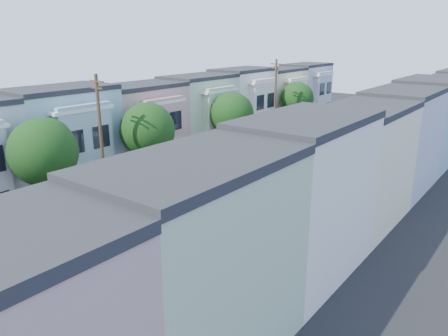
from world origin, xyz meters
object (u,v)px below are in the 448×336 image
at_px(fedex_truck, 247,179).
at_px(parked_right_b, 186,245).
at_px(parked_right_a, 76,308).
at_px(tree_c, 147,130).
at_px(parked_left_c, 92,208).
at_px(parked_right_d, 362,150).
at_px(utility_pole_far, 275,101).
at_px(lead_sedan, 305,163).
at_px(parked_right_c, 330,168).
at_px(tree_b, 42,152).
at_px(tree_e, 296,99).
at_px(tree_d, 231,114).
at_px(parked_left_d, 186,174).
at_px(tree_far_r, 387,120).
at_px(utility_pole_near, 101,140).

xyz_separation_m(fedex_truck, parked_right_b, (2.93, -10.77, -0.82)).
bearing_deg(parked_right_a, tree_c, 121.35).
bearing_deg(parked_left_c, parked_right_d, 67.76).
distance_m(utility_pole_far, lead_sedan, 12.87).
xyz_separation_m(utility_pole_far, parked_left_c, (1.40, -28.39, -4.54)).
distance_m(parked_left_c, parked_right_c, 22.54).
xyz_separation_m(tree_b, lead_sedan, (8.64, 22.48, -4.50)).
bearing_deg(parked_left_c, utility_pole_far, 89.40).
bearing_deg(parked_left_c, tree_c, 97.70).
xyz_separation_m(tree_e, fedex_truck, (8.27, -23.55, -3.28)).
bearing_deg(tree_d, parked_right_c, 5.15).
distance_m(tree_b, tree_c, 9.67).
xyz_separation_m(fedex_truck, parked_right_a, (2.93, -18.42, -0.94)).
bearing_deg(tree_e, parked_left_d, -86.57).
distance_m(parked_right_b, parked_right_c, 20.77).
xyz_separation_m(tree_far_r, lead_sedan, (-4.56, -9.92, -3.38)).
bearing_deg(tree_e, tree_b, -90.00).
bearing_deg(parked_left_c, tree_d, 90.74).
bearing_deg(parked_right_b, tree_e, 106.41).
relative_size(tree_d, parked_left_d, 1.63).
height_order(tree_d, parked_right_d, tree_d).
relative_size(tree_c, parked_right_b, 1.67).
relative_size(tree_d, tree_far_r, 1.26).
bearing_deg(tree_d, parked_right_d, 40.21).
height_order(tree_far_r, utility_pole_near, utility_pole_near).
bearing_deg(parked_right_d, utility_pole_near, -108.27).
bearing_deg(lead_sedan, tree_far_r, 65.65).
height_order(parked_right_b, parked_right_c, parked_right_b).
xyz_separation_m(utility_pole_near, parked_right_c, (11.20, 17.91, -4.51)).
height_order(tree_c, lead_sedan, tree_c).
relative_size(lead_sedan, parked_right_c, 0.98).
xyz_separation_m(tree_d, fedex_truck, (8.27, -9.00, -3.24)).
xyz_separation_m(tree_b, parked_right_c, (11.20, 22.83, -4.56)).
bearing_deg(utility_pole_near, tree_b, -90.02).
bearing_deg(parked_left_c, parked_right_b, -6.22).
relative_size(parked_left_c, parked_right_c, 0.95).
height_order(fedex_truck, parked_left_c, fedex_truck).
relative_size(utility_pole_far, parked_left_d, 2.27).
relative_size(parked_right_a, parked_right_d, 0.88).
height_order(tree_c, parked_right_a, tree_c).
height_order(tree_b, fedex_truck, tree_b).
bearing_deg(tree_d, parked_right_a, -67.78).
relative_size(tree_c, parked_right_a, 1.79).
distance_m(tree_b, parked_left_d, 13.81).
height_order(tree_c, parked_right_d, tree_c).
distance_m(parked_right_a, parked_right_d, 36.89).
relative_size(tree_d, parked_right_d, 1.51).
relative_size(utility_pole_near, lead_sedan, 2.40).
height_order(tree_b, parked_right_d, tree_b).
height_order(tree_c, parked_right_b, tree_c).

